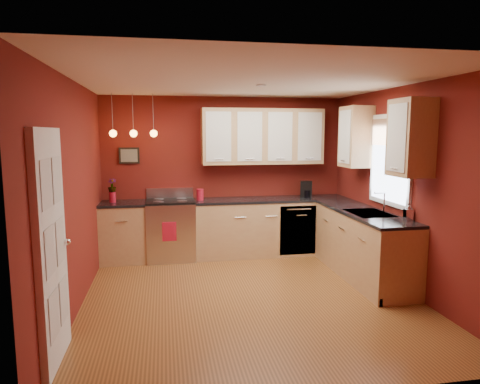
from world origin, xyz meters
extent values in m
plane|color=#975A2B|center=(0.00, 0.00, 0.00)|extent=(4.20, 4.20, 0.00)
cube|color=white|center=(0.00, 0.00, 2.60)|extent=(4.00, 4.20, 0.02)
cube|color=maroon|center=(0.00, 2.10, 1.30)|extent=(4.00, 0.02, 2.60)
cube|color=maroon|center=(0.00, -2.10, 1.30)|extent=(4.00, 0.02, 2.60)
cube|color=maroon|center=(-2.00, 0.00, 1.30)|extent=(0.02, 4.20, 2.60)
cube|color=maroon|center=(2.00, 0.00, 1.30)|extent=(0.02, 4.20, 2.60)
cube|color=tan|center=(-1.65, 1.80, 0.45)|extent=(0.70, 0.60, 0.90)
cube|color=tan|center=(0.73, 1.80, 0.45)|extent=(2.54, 0.60, 0.90)
cube|color=tan|center=(1.70, 0.45, 0.45)|extent=(0.60, 2.10, 0.90)
cube|color=black|center=(-1.65, 1.80, 0.92)|extent=(0.70, 0.62, 0.04)
cube|color=black|center=(0.73, 1.80, 0.92)|extent=(2.54, 0.62, 0.04)
cube|color=black|center=(1.70, 0.45, 0.92)|extent=(0.62, 2.10, 0.04)
cube|color=silver|center=(-0.92, 1.80, 0.46)|extent=(0.76, 0.64, 0.92)
cube|color=black|center=(-0.92, 1.50, 0.48)|extent=(0.55, 0.02, 0.32)
cylinder|color=silver|center=(-0.92, 1.49, 0.72)|extent=(0.60, 0.02, 0.02)
cube|color=black|center=(-0.92, 1.80, 0.94)|extent=(0.76, 0.60, 0.03)
cylinder|color=gray|center=(-1.10, 1.66, 0.95)|extent=(0.16, 0.16, 0.01)
cylinder|color=gray|center=(-0.74, 1.66, 0.95)|extent=(0.16, 0.16, 0.01)
cylinder|color=gray|center=(-1.10, 1.94, 0.95)|extent=(0.16, 0.16, 0.01)
cylinder|color=gray|center=(-0.74, 1.94, 0.95)|extent=(0.16, 0.16, 0.01)
cube|color=silver|center=(-0.92, 2.10, 1.03)|extent=(0.76, 0.04, 0.16)
cube|color=silver|center=(1.10, 1.51, 0.45)|extent=(0.60, 0.02, 0.80)
cube|color=gray|center=(1.70, 0.30, 0.92)|extent=(0.50, 0.70, 0.05)
cube|color=black|center=(1.70, 0.47, 0.91)|extent=(0.42, 0.30, 0.02)
cube|color=black|center=(1.70, 0.13, 0.91)|extent=(0.42, 0.30, 0.02)
cylinder|color=white|center=(1.92, 0.30, 1.08)|extent=(0.02, 0.02, 0.28)
cylinder|color=white|center=(1.85, 0.30, 1.21)|extent=(0.16, 0.02, 0.02)
cube|color=white|center=(1.98, 0.30, 1.65)|extent=(0.04, 1.02, 1.22)
cube|color=white|center=(1.97, 0.30, 1.65)|extent=(0.01, 0.90, 1.10)
cube|color=#926849|center=(1.95, 0.30, 2.02)|extent=(0.02, 0.96, 0.36)
cube|color=white|center=(-1.97, -1.20, 1.02)|extent=(0.06, 0.82, 2.05)
cube|color=silver|center=(-1.94, -1.38, 1.60)|extent=(0.00, 0.28, 0.40)
cube|color=silver|center=(-1.94, -1.02, 1.60)|extent=(0.00, 0.28, 0.40)
cube|color=silver|center=(-1.94, -1.38, 1.05)|extent=(0.00, 0.28, 0.40)
cube|color=silver|center=(-1.94, -1.02, 1.05)|extent=(0.00, 0.28, 0.40)
cube|color=silver|center=(-1.94, -1.38, 0.50)|extent=(0.00, 0.28, 0.40)
cube|color=silver|center=(-1.94, -1.02, 0.50)|extent=(0.00, 0.28, 0.40)
sphere|color=white|center=(-1.91, -0.87, 1.00)|extent=(0.06, 0.06, 0.06)
cube|color=tan|center=(0.60, 1.93, 1.95)|extent=(2.00, 0.35, 0.90)
cube|color=tan|center=(1.82, 0.32, 1.95)|extent=(0.35, 1.95, 0.90)
cube|color=black|center=(-1.55, 2.08, 1.65)|extent=(0.32, 0.03, 0.26)
cylinder|color=gray|center=(-1.75, 1.75, 2.30)|extent=(0.01, 0.01, 0.60)
sphere|color=#FFA53F|center=(-1.75, 1.75, 2.00)|extent=(0.11, 0.11, 0.11)
cylinder|color=gray|center=(-1.45, 1.75, 2.30)|extent=(0.01, 0.01, 0.60)
sphere|color=#FFA53F|center=(-1.45, 1.75, 2.00)|extent=(0.11, 0.11, 0.11)
cylinder|color=gray|center=(-1.15, 1.75, 2.30)|extent=(0.01, 0.01, 0.60)
sphere|color=#FFA53F|center=(-1.15, 1.75, 2.00)|extent=(0.11, 0.11, 0.11)
cylinder|color=#B21328|center=(-0.45, 1.80, 1.02)|extent=(0.11, 0.11, 0.17)
cylinder|color=#B21328|center=(-0.45, 1.80, 1.11)|extent=(0.12, 0.12, 0.02)
cylinder|color=#B21328|center=(-1.80, 1.82, 1.02)|extent=(0.10, 0.10, 0.16)
imported|color=#B21328|center=(-1.80, 1.82, 1.20)|extent=(0.14, 0.14, 0.23)
cube|color=black|center=(1.33, 1.81, 1.08)|extent=(0.23, 0.21, 0.27)
cylinder|color=black|center=(1.33, 1.75, 1.00)|extent=(0.14, 0.14, 0.13)
imported|color=white|center=(1.94, -0.25, 1.05)|extent=(0.10, 0.11, 0.21)
cube|color=#B21328|center=(-0.95, 1.47, 0.52)|extent=(0.21, 0.01, 0.29)
camera|label=1|loc=(-1.00, -4.97, 2.00)|focal=32.00mm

